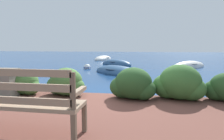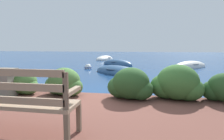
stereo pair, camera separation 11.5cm
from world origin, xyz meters
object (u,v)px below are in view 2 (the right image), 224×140
Objects in this scene: rowboat_outer at (105,59)px; mooring_buoy at (88,67)px; rowboat_nearest at (118,72)px; park_bench at (13,100)px; rowboat_mid at (190,67)px; rowboat_far at (117,64)px.

mooring_buoy is at bearing 18.35° from rowboat_outer.
park_bench is at bearing 128.99° from rowboat_nearest.
mooring_buoy is at bearing -30.69° from rowboat_mid.
park_bench is at bearing 127.51° from rowboat_far.
rowboat_mid is at bearing -156.21° from rowboat_far.
park_bench is 17.20m from rowboat_outer.
rowboat_far is at bearing -40.14° from rowboat_nearest.
park_bench reaches higher than rowboat_far.
rowboat_far is at bearing 36.09° from rowboat_outer.
rowboat_far is 6.09× the size of mooring_buoy.
rowboat_far reaches higher than mooring_buoy.
rowboat_nearest reaches higher than mooring_buoy.
park_bench is 0.58× the size of rowboat_outer.
park_bench is 9.69m from mooring_buoy.
rowboat_mid is 6.33× the size of mooring_buoy.
rowboat_nearest is 6.98× the size of mooring_buoy.
rowboat_outer is (-2.03, 4.97, 0.00)m from rowboat_far.
rowboat_mid reaches higher than mooring_buoy.
rowboat_outer is at bearing -32.89° from rowboat_nearest.
park_bench is 0.53× the size of rowboat_nearest.
rowboat_outer is at bearing -32.36° from rowboat_far.
rowboat_far is (-0.44, 12.04, -0.64)m from park_bench.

